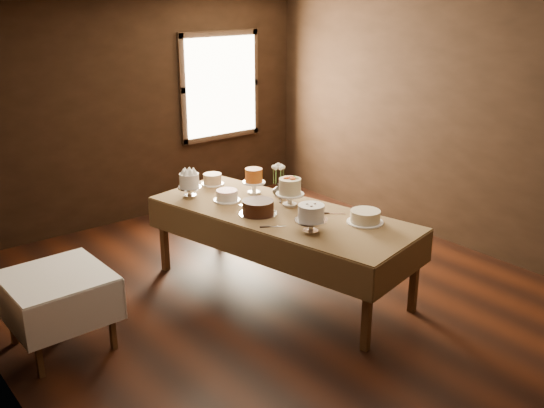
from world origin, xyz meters
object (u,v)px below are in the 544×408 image
(cake_caramel, at_px, (254,182))
(cake_server_e, at_px, (278,226))
(side_table, at_px, (56,283))
(cake_lattice, at_px, (227,196))
(flower_vase, at_px, (278,190))
(cake_swirl, at_px, (311,220))
(cake_flowers, at_px, (290,193))
(cake_server_d, at_px, (281,197))
(cake_cream, at_px, (365,217))
(cake_server_b, at_px, (337,213))
(cake_server_a, at_px, (307,217))
(cake_server_c, at_px, (245,206))
(cake_meringue, at_px, (189,186))
(display_table, at_px, (281,218))
(cake_chocolate, at_px, (258,208))
(cake_speckled, at_px, (212,179))

(cake_caramel, distance_m, cake_server_e, 1.00)
(side_table, xyz_separation_m, cake_lattice, (1.88, 0.27, 0.28))
(flower_vase, bearing_deg, cake_swirl, -113.30)
(cake_flowers, height_order, cake_server_d, cake_flowers)
(cake_cream, height_order, cake_server_b, cake_cream)
(cake_lattice, bearing_deg, cake_flowers, -51.10)
(cake_flowers, xyz_separation_m, cake_server_d, (0.08, 0.23, -0.12))
(side_table, relative_size, cake_flowers, 2.73)
(cake_server_a, bearing_deg, cake_cream, -72.69)
(cake_server_c, bearing_deg, side_table, 74.46)
(cake_server_a, relative_size, cake_server_b, 1.00)
(side_table, bearing_deg, cake_caramel, 7.48)
(cake_caramel, xyz_separation_m, cake_server_a, (-0.05, -0.89, -0.12))
(flower_vase, bearing_deg, cake_lattice, 159.44)
(cake_meringue, height_order, cake_cream, cake_meringue)
(display_table, distance_m, cake_caramel, 0.66)
(cake_server_c, bearing_deg, cake_server_b, -157.99)
(cake_server_d, bearing_deg, flower_vase, 19.28)
(cake_caramel, distance_m, flower_vase, 0.27)
(cake_meringue, xyz_separation_m, cake_server_b, (0.83, -1.32, -0.11))
(cake_meringue, bearing_deg, flower_vase, -36.27)
(cake_server_a, bearing_deg, cake_chocolate, 111.00)
(cake_lattice, bearing_deg, cake_meringue, 122.75)
(display_table, distance_m, cake_server_a, 0.30)
(cake_cream, height_order, cake_server_d, cake_cream)
(cake_server_c, bearing_deg, display_table, -169.11)
(cake_meringue, relative_size, cake_server_e, 1.07)
(cake_server_e, relative_size, flower_vase, 1.92)
(cake_server_c, bearing_deg, cake_server_d, -108.18)
(cake_chocolate, xyz_separation_m, cake_flowers, (0.40, 0.01, 0.06))
(display_table, distance_m, cake_chocolate, 0.26)
(display_table, distance_m, cake_swirl, 0.61)
(side_table, xyz_separation_m, flower_vase, (2.40, 0.08, 0.30))
(cake_speckled, xyz_separation_m, cake_chocolate, (-0.19, -1.07, 0.01))
(cake_server_b, xyz_separation_m, cake_server_c, (-0.56, 0.72, 0.00))
(cake_lattice, relative_size, cake_server_a, 1.13)
(side_table, relative_size, cake_lattice, 2.99)
(display_table, height_order, cake_server_d, cake_server_d)
(cake_swirl, bearing_deg, cake_server_d, 66.57)
(cake_server_a, height_order, cake_server_e, same)
(cake_caramel, bearing_deg, cake_flowers, -84.89)
(cake_flowers, height_order, cake_server_b, cake_flowers)
(cake_lattice, xyz_separation_m, cake_server_e, (-0.05, -0.88, -0.04))
(display_table, bearing_deg, cake_server_b, -44.10)
(display_table, xyz_separation_m, side_table, (-2.10, 0.33, -0.17))
(cake_flowers, distance_m, cake_server_d, 0.27)
(cake_flowers, bearing_deg, cake_server_c, 145.38)
(cake_swirl, xyz_separation_m, cake_server_b, (0.51, 0.19, -0.11))
(cake_chocolate, height_order, flower_vase, cake_chocolate)
(display_table, height_order, flower_vase, flower_vase)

